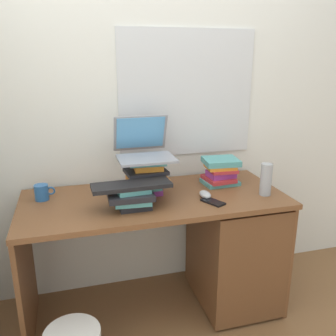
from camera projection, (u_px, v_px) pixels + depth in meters
The scene contains 12 objects.
ground_plane at pixel (156, 308), 2.33m from camera, with size 6.00×6.00×0.00m, color brown.
wall_back at pixel (141, 98), 2.29m from camera, with size 6.00×0.06×2.60m.
desk at pixel (217, 244), 2.28m from camera, with size 1.52×0.66×0.77m.
book_stack_tall at pixel (147, 176), 2.11m from camera, with size 0.26×0.21×0.21m.
book_stack_keyboard_riser at pixel (132, 198), 1.93m from camera, with size 0.24×0.19×0.12m.
book_stack_side at pixel (220, 171), 2.29m from camera, with size 0.23×0.22×0.16m.
laptop at pixel (144, 148), 2.12m from camera, with size 0.32×0.33×0.24m.
keyboard at pixel (132, 185), 1.91m from camera, with size 0.42×0.14×0.02m, color black.
computer_mouse at pixel (205, 194), 2.09m from camera, with size 0.06×0.10×0.04m, color #A5A8AD.
mug at pixel (42, 192), 2.04m from camera, with size 0.11×0.08×0.09m.
water_bottle at pixel (266, 179), 2.11m from camera, with size 0.07×0.07×0.19m, color #999EA5.
cell_phone at pixel (213, 202), 2.01m from camera, with size 0.07×0.14×0.01m, color black.
Camera 1 is at (-0.45, -1.90, 1.55)m, focal length 38.67 mm.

